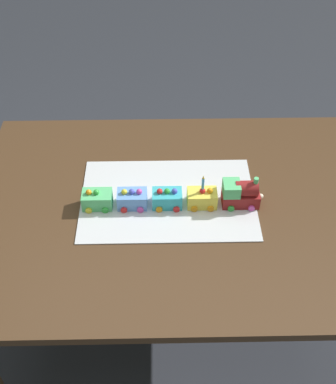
# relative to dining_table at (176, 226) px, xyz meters

# --- Properties ---
(ground_plane) EXTENTS (8.00, 8.00, 0.00)m
(ground_plane) POSITION_rel_dining_table_xyz_m (0.00, 0.00, -0.63)
(ground_plane) COLOR #2D3038
(dining_table) EXTENTS (1.40, 1.00, 0.74)m
(dining_table) POSITION_rel_dining_table_xyz_m (0.00, 0.00, 0.00)
(dining_table) COLOR #4C331E
(dining_table) RESTS_ON ground
(cake_board) EXTENTS (0.60, 0.40, 0.00)m
(cake_board) POSITION_rel_dining_table_xyz_m (0.03, -0.03, 0.11)
(cake_board) COLOR silver
(cake_board) RESTS_ON dining_table
(cake_locomotive) EXTENTS (0.14, 0.08, 0.12)m
(cake_locomotive) POSITION_rel_dining_table_xyz_m (-0.22, -0.00, 0.16)
(cake_locomotive) COLOR maroon
(cake_locomotive) RESTS_ON cake_board
(cake_car_flatbed_lemon) EXTENTS (0.10, 0.08, 0.07)m
(cake_car_flatbed_lemon) POSITION_rel_dining_table_xyz_m (-0.09, -0.00, 0.14)
(cake_car_flatbed_lemon) COLOR #F4E04C
(cake_car_flatbed_lemon) RESTS_ON cake_board
(cake_car_gondola_turquoise) EXTENTS (0.10, 0.08, 0.07)m
(cake_car_gondola_turquoise) POSITION_rel_dining_table_xyz_m (0.03, -0.00, 0.14)
(cake_car_gondola_turquoise) COLOR #38B7C6
(cake_car_gondola_turquoise) RESTS_ON cake_board
(cake_car_caboose_sky_blue) EXTENTS (0.10, 0.08, 0.07)m
(cake_car_caboose_sky_blue) POSITION_rel_dining_table_xyz_m (0.15, -0.00, 0.14)
(cake_car_caboose_sky_blue) COLOR #669EEA
(cake_car_caboose_sky_blue) RESTS_ON cake_board
(cake_car_hopper_mint_green) EXTENTS (0.10, 0.08, 0.07)m
(cake_car_hopper_mint_green) POSITION_rel_dining_table_xyz_m (0.27, -0.00, 0.14)
(cake_car_hopper_mint_green) COLOR #59CC7A
(cake_car_hopper_mint_green) RESTS_ON cake_board
(birthday_candle) EXTENTS (0.01, 0.01, 0.06)m
(birthday_candle) POSITION_rel_dining_table_xyz_m (-0.09, -0.00, 0.21)
(birthday_candle) COLOR #4CA5E5
(birthday_candle) RESTS_ON cake_car_flatbed_lemon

